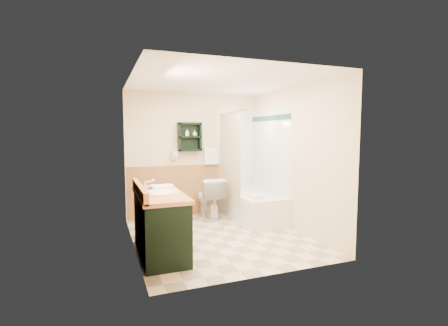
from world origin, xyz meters
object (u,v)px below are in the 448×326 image
hair_dryer (174,155)px  toilet (209,198)px  vanity_book (144,183)px  vanity (160,224)px  bathtub (252,206)px  wall_shelf (190,137)px  soap_bottle_b (195,134)px  soap_bottle_a (187,134)px

hair_dryer → toilet: (0.60, -0.29, -0.81)m
vanity_book → hair_dryer: bearing=73.7°
hair_dryer → vanity: hair_dryer is taller
toilet → bathtub: bearing=150.2°
wall_shelf → vanity: (-0.89, -1.81, -1.13)m
wall_shelf → soap_bottle_b: bearing=-2.9°
hair_dryer → soap_bottle_a: (0.25, -0.03, 0.40)m
toilet → wall_shelf: bearing=-43.0°
vanity → toilet: bearing=52.4°
bathtub → soap_bottle_a: 1.84m
vanity → wall_shelf: bearing=63.7°
toilet → soap_bottle_b: size_ratio=7.38×
hair_dryer → toilet: hair_dryer is taller
toilet → vanity: bearing=51.2°
bathtub → toilet: (-0.73, 0.40, 0.14)m
vanity_book → soap_bottle_b: 2.03m
soap_bottle_a → soap_bottle_b: (0.15, 0.00, 0.01)m
wall_shelf → hair_dryer: wall_shelf is taller
vanity_book → wall_shelf: bearing=65.0°
wall_shelf → vanity: bearing=-116.3°
toilet → vanity_book: size_ratio=3.86×
toilet → soap_bottle_a: (-0.34, 0.26, 1.21)m
wall_shelf → bathtub: 1.78m
soap_bottle_a → toilet: bearing=-37.1°
vanity → toilet: vanity is taller
toilet → vanity_book: bearing=41.8°
soap_bottle_b → vanity_book: bearing=-127.3°
soap_bottle_b → hair_dryer: bearing=175.7°
wall_shelf → toilet: size_ratio=0.70×
vanity → soap_bottle_a: size_ratio=9.85×
wall_shelf → toilet: (0.30, -0.27, -1.16)m
bathtub → soap_bottle_b: 1.77m
wall_shelf → soap_bottle_a: (-0.05, -0.01, 0.05)m
wall_shelf → vanity: size_ratio=0.42×
wall_shelf → soap_bottle_b: size_ratio=5.14×
toilet → hair_dryer: bearing=-27.1°
soap_bottle_a → vanity_book: bearing=-123.6°
vanity_book → soap_bottle_b: bearing=62.5°
wall_shelf → bathtub: wall_shelf is taller
wall_shelf → soap_bottle_a: bearing=-173.9°
bathtub → soap_bottle_a: (-1.07, 0.66, 1.35)m
bathtub → soap_bottle_a: soap_bottle_a is taller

